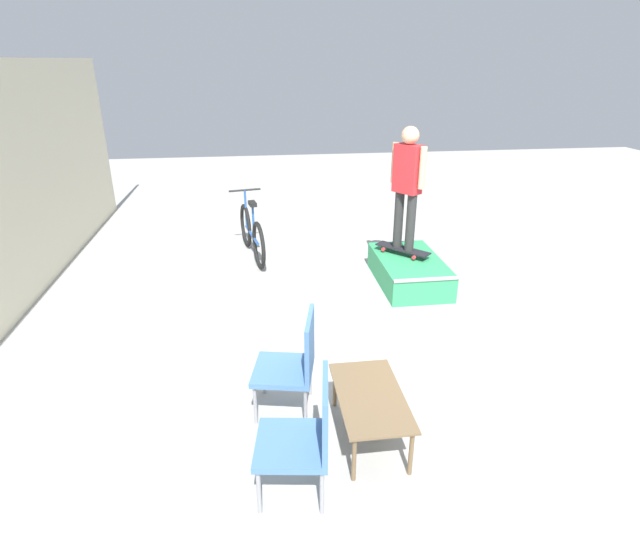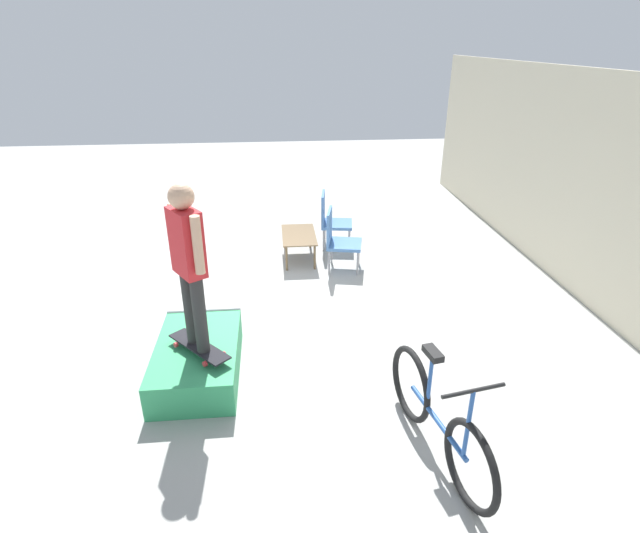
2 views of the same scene
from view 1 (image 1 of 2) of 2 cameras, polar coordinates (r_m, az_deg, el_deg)
name	(u,v)px [view 1 (image 1 of 2)]	position (r m, az deg, el deg)	size (l,w,h in m)	color
ground_plane	(400,334)	(5.97, 9.08, -7.67)	(24.00, 24.00, 0.00)	#A8A8A3
skate_ramp_box	(409,271)	(7.23, 10.12, -0.49)	(1.49, 0.87, 0.40)	#339E60
skateboard_on_ramp	(403,249)	(7.27, 9.42, 1.98)	(0.74, 0.70, 0.07)	black
person_skater	(407,179)	(6.98, 9.95, 9.81)	(0.49, 0.37, 1.71)	#2D2D2D
coffee_table	(370,400)	(4.28, 5.76, -14.92)	(1.00, 0.54, 0.43)	brown
patio_chair_left	(305,433)	(3.74, -1.67, -18.49)	(0.59, 0.59, 0.96)	#99999E
patio_chair_right	(294,361)	(4.48, -2.98, -10.70)	(0.62, 0.62, 0.96)	#99999E
bicycle	(252,233)	(8.12, -7.80, 3.77)	(1.75, 0.54, 1.02)	black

